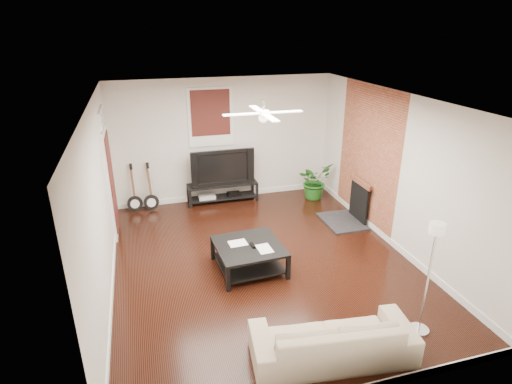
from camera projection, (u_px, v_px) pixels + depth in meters
room at (263, 187)px, 6.74m from camera, size 5.01×6.01×2.81m
brick_accent at (367, 157)px, 8.27m from camera, size 0.02×2.20×2.80m
fireplace at (350, 201)px, 8.55m from camera, size 0.80×1.10×0.92m
window_back at (211, 117)px, 9.10m from camera, size 1.00×0.06×1.30m
door_left at (110, 172)px, 7.86m from camera, size 0.08×1.00×2.50m
tv_stand at (223, 192)px, 9.63m from camera, size 1.61×0.43×0.45m
tv at (222, 166)px, 9.40m from camera, size 1.44×0.19×0.83m
coffee_table at (249, 257)px, 6.97m from camera, size 1.13×1.13×0.45m
sofa at (332, 337)px, 5.08m from camera, size 2.07×1.02×0.58m
floor_lamp at (428, 280)px, 5.32m from camera, size 0.30×0.30×1.63m
potted_plant at (314, 181)px, 9.74m from camera, size 0.99×0.94×0.86m
guitar_left at (133, 189)px, 8.98m from camera, size 0.35×0.26×1.08m
guitar_right at (150, 188)px, 9.04m from camera, size 0.37×0.29×1.08m
ceiling_fan at (263, 113)px, 6.29m from camera, size 1.24×1.24×0.32m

